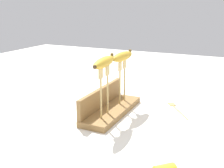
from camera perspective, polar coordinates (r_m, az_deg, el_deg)
The scene contains 9 objects.
ground_plane at distance 1.14m, azimuth 0.00°, elevation -5.98°, with size 3.00×3.00×0.00m, color white.
wooden_board at distance 1.13m, azimuth 0.00°, elevation -5.44°, with size 0.36×0.11×0.02m, color olive.
board_backstop at distance 1.14m, azimuth -2.17°, elevation -2.68°, with size 0.35×0.02×0.08m, color olive.
fork_stand_left at distance 1.02m, azimuth -1.58°, elevation -0.63°, with size 0.08×0.01×0.19m.
fork_stand_right at distance 1.17m, azimuth 2.10°, elevation 1.29°, with size 0.07×0.01×0.18m.
banana_raised_left at distance 1.00m, azimuth -1.62°, elevation 4.47°, with size 0.18×0.06×0.04m.
banana_raised_right at distance 1.15m, azimuth 2.14°, elevation 5.62°, with size 0.16×0.05×0.04m.
fork_fallen_far at distance 1.22m, azimuth 12.85°, elevation -4.76°, with size 0.16×0.12×0.01m.
wire_coil at distance 1.37m, azimuth 0.05°, elevation -1.95°, with size 0.09×0.09×0.01m, color #1E2DA5.
Camera 1 is at (-0.96, -0.45, 0.43)m, focal length 45.08 mm.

